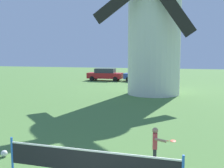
# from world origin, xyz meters

# --- Properties ---
(windmill) EXTENTS (8.85, 5.03, 13.35)m
(windmill) POSITION_xyz_m (-0.64, 17.81, 6.21)
(windmill) COLOR silver
(windmill) RESTS_ON ground_plane
(tennis_net) EXTENTS (4.50, 0.06, 1.10)m
(tennis_net) POSITION_xyz_m (-0.14, 1.62, 0.68)
(tennis_net) COLOR blue
(tennis_net) RESTS_ON ground_plane
(player_far) EXTENTS (0.72, 0.41, 1.15)m
(player_far) POSITION_xyz_m (1.27, 3.46, 0.65)
(player_far) COLOR #333338
(player_far) RESTS_ON ground_plane
(stray_ball) EXTENTS (0.21, 0.21, 0.21)m
(stray_ball) POSITION_xyz_m (-3.53, 2.74, 0.11)
(stray_ball) COLOR silver
(stray_ball) RESTS_ON ground_plane
(parked_car_red) EXTENTS (4.54, 2.05, 1.56)m
(parked_car_red) POSITION_xyz_m (-8.05, 27.72, 0.81)
(parked_car_red) COLOR red
(parked_car_red) RESTS_ON ground_plane
(parked_car_blue) EXTENTS (4.03, 1.94, 1.56)m
(parked_car_blue) POSITION_xyz_m (-3.54, 28.01, 0.81)
(parked_car_blue) COLOR #334C99
(parked_car_blue) RESTS_ON ground_plane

